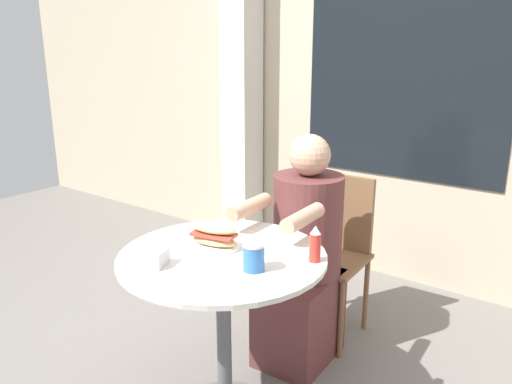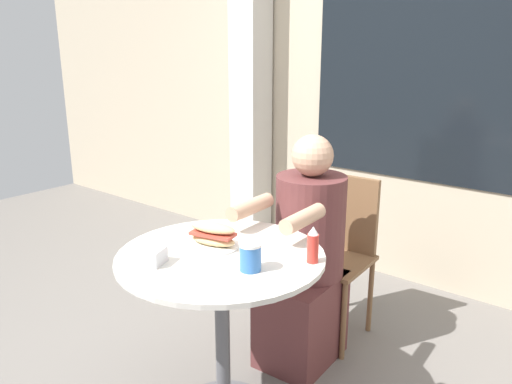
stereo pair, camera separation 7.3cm
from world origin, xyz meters
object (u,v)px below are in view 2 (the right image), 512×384
drink_cup (250,256)px  seated_diner (305,267)px  sandwich_on_plate (213,236)px  condiment_bottle (313,245)px  diner_chair (340,241)px  cafe_table (222,299)px

drink_cup → seated_diner: bearing=105.1°
sandwich_on_plate → condiment_bottle: size_ratio=1.51×
diner_chair → drink_cup: diner_chair is taller
cafe_table → condiment_bottle: (0.32, 0.15, 0.27)m
condiment_bottle → diner_chair: bearing=111.9°
diner_chair → drink_cup: size_ratio=8.36×
seated_diner → sandwich_on_plate: 0.64m
seated_diner → sandwich_on_plate: seated_diner is taller
sandwich_on_plate → seated_diner: bearing=81.2°
diner_chair → sandwich_on_plate: 0.95m
cafe_table → sandwich_on_plate: sandwich_on_plate is taller
seated_diner → condiment_bottle: size_ratio=8.12×
seated_diner → drink_cup: size_ratio=11.01×
sandwich_on_plate → drink_cup: 0.27m
cafe_table → drink_cup: size_ratio=7.81×
diner_chair → drink_cup: 1.04m
sandwich_on_plate → condiment_bottle: (0.39, 0.12, 0.02)m
drink_cup → sandwich_on_plate: bearing=163.3°
diner_chair → cafe_table: bearing=86.7°
seated_diner → condiment_bottle: (0.31, -0.44, 0.33)m
diner_chair → condiment_bottle: (0.31, -0.78, 0.31)m
drink_cup → condiment_bottle: bearing=55.4°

